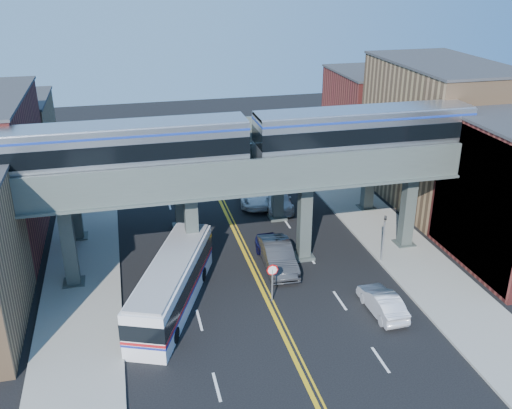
% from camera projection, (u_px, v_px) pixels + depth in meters
% --- Properties ---
extents(ground, '(120.00, 120.00, 0.00)m').
position_uv_depth(ground, '(280.00, 329.00, 33.45)').
color(ground, black).
rests_on(ground, ground).
extents(sidewalk_west, '(5.00, 70.00, 0.16)m').
position_uv_depth(sidewalk_west, '(83.00, 268.00, 39.84)').
color(sidewalk_west, gray).
rests_on(sidewalk_west, ground).
extents(sidewalk_east, '(5.00, 70.00, 0.16)m').
position_uv_depth(sidewalk_east, '(386.00, 234.00, 44.83)').
color(sidewalk_east, gray).
rests_on(sidewalk_east, ground).
extents(building_west_c, '(8.00, 10.00, 8.00)m').
position_uv_depth(building_west_c, '(8.00, 143.00, 53.72)').
color(building_west_c, '#8A6747').
rests_on(building_west_c, ground).
extents(building_east_b, '(8.00, 14.00, 12.00)m').
position_uv_depth(building_east_b, '(436.00, 134.00, 49.35)').
color(building_east_b, '#8A6747').
rests_on(building_east_b, ground).
extents(building_east_c, '(8.00, 10.00, 9.00)m').
position_uv_depth(building_east_c, '(372.00, 115.00, 61.54)').
color(building_east_c, maroon).
rests_on(building_east_c, ground).
extents(mural_panel, '(0.10, 9.50, 9.50)m').
position_uv_depth(mural_panel, '(473.00, 205.00, 38.29)').
color(mural_panel, teal).
rests_on(mural_panel, ground).
extents(elevated_viaduct_near, '(52.00, 3.60, 7.40)m').
position_uv_depth(elevated_viaduct_near, '(249.00, 179.00, 38.02)').
color(elevated_viaduct_near, '#3B4542').
rests_on(elevated_viaduct_near, ground).
extents(elevated_viaduct_far, '(52.00, 3.60, 7.40)m').
position_uv_depth(elevated_viaduct_far, '(229.00, 148.00, 44.26)').
color(elevated_viaduct_far, '#3B4542').
rests_on(elevated_viaduct_far, ground).
extents(transit_train, '(46.56, 2.92, 3.40)m').
position_uv_depth(transit_train, '(127.00, 148.00, 35.24)').
color(transit_train, black).
rests_on(transit_train, elevated_viaduct_near).
extents(stop_sign, '(0.76, 0.09, 2.63)m').
position_uv_depth(stop_sign, '(272.00, 277.00, 35.49)').
color(stop_sign, slate).
rests_on(stop_sign, ground).
extents(traffic_signal, '(0.15, 0.18, 4.10)m').
position_uv_depth(traffic_signal, '(384.00, 233.00, 39.88)').
color(traffic_signal, slate).
rests_on(traffic_signal, ground).
extents(transit_bus, '(6.59, 11.51, 2.93)m').
position_uv_depth(transit_bus, '(172.00, 284.00, 35.15)').
color(transit_bus, silver).
rests_on(transit_bus, ground).
extents(car_lane_a, '(2.06, 4.83, 1.63)m').
position_uv_depth(car_lane_a, '(274.00, 251.00, 40.59)').
color(car_lane_a, '#11113F').
rests_on(car_lane_a, ground).
extents(car_lane_b, '(2.25, 5.68, 1.84)m').
position_uv_depth(car_lane_b, '(278.00, 256.00, 39.72)').
color(car_lane_b, '#2A2A2C').
rests_on(car_lane_b, ground).
extents(car_lane_c, '(3.56, 6.43, 1.70)m').
position_uv_depth(car_lane_c, '(255.00, 192.00, 50.72)').
color(car_lane_c, white).
rests_on(car_lane_c, ground).
extents(car_lane_d, '(2.78, 5.66, 1.59)m').
position_uv_depth(car_lane_d, '(277.00, 198.00, 49.60)').
color(car_lane_d, silver).
rests_on(car_lane_d, ground).
extents(car_parked_curb, '(1.63, 4.38, 1.43)m').
position_uv_depth(car_parked_curb, '(382.00, 302.00, 34.73)').
color(car_parked_curb, silver).
rests_on(car_parked_curb, ground).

